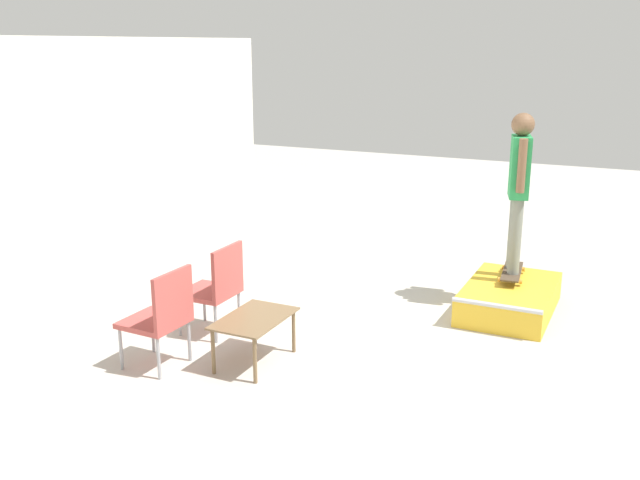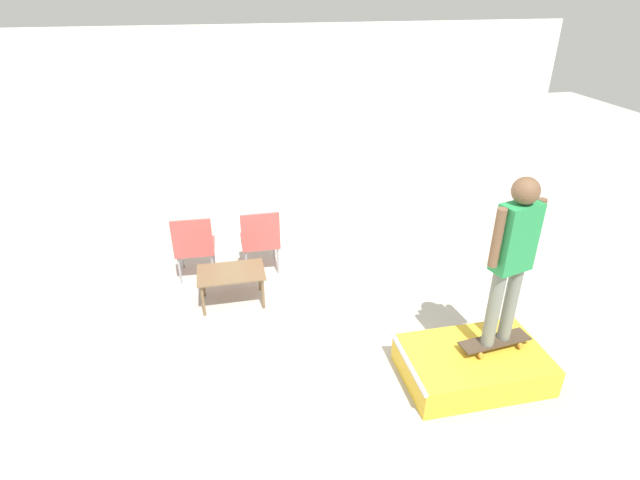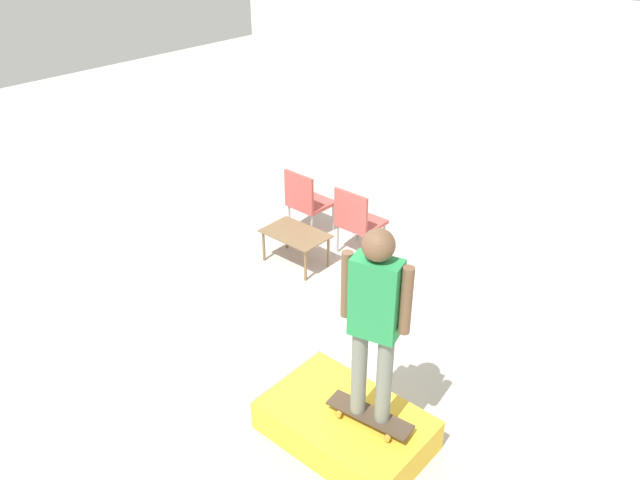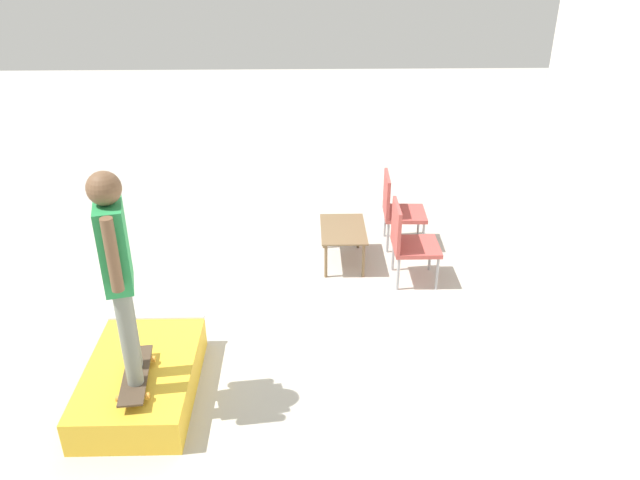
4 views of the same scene
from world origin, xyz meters
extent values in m
plane|color=#B7B2A8|center=(0.00, 0.00, 0.00)|extent=(24.00, 24.00, 0.00)
cube|color=white|center=(0.00, 5.11, 1.50)|extent=(12.00, 0.06, 3.00)
cube|color=gold|center=(1.39, -0.94, 0.16)|extent=(1.44, 0.92, 0.32)
cylinder|color=#B7B7BC|center=(0.67, -0.94, 0.32)|extent=(0.05, 0.92, 0.05)
cube|color=#473828|center=(1.61, -0.91, 0.41)|extent=(0.78, 0.29, 0.02)
cylinder|color=gold|center=(1.84, -0.77, 0.37)|extent=(0.06, 0.04, 0.05)
cylinder|color=gold|center=(1.86, -0.99, 0.37)|extent=(0.06, 0.04, 0.05)
cylinder|color=gold|center=(1.37, -0.82, 0.37)|extent=(0.06, 0.04, 0.05)
cylinder|color=gold|center=(1.39, -1.05, 0.37)|extent=(0.06, 0.04, 0.05)
cylinder|color=gray|center=(1.51, -0.93, 0.84)|extent=(0.13, 0.13, 0.85)
cylinder|color=gray|center=(1.72, -0.88, 0.84)|extent=(0.13, 0.13, 0.85)
cube|color=#28934C|center=(1.61, -0.91, 1.60)|extent=(0.42, 0.29, 0.67)
cylinder|color=brown|center=(1.38, -0.97, 1.65)|extent=(0.09, 0.09, 0.57)
cylinder|color=brown|center=(1.85, -0.85, 1.65)|extent=(0.09, 0.09, 0.57)
sphere|color=brown|center=(1.61, -0.91, 2.07)|extent=(0.25, 0.25, 0.25)
cube|color=brown|center=(-0.97, 0.96, 0.44)|extent=(0.84, 0.54, 0.02)
cylinder|color=brown|center=(-1.34, 0.74, 0.22)|extent=(0.04, 0.04, 0.44)
cylinder|color=brown|center=(-0.60, 0.74, 0.22)|extent=(0.04, 0.04, 0.44)
cylinder|color=brown|center=(-1.34, 1.17, 0.22)|extent=(0.04, 0.04, 0.44)
cylinder|color=brown|center=(-0.60, 1.17, 0.22)|extent=(0.04, 0.04, 0.44)
cylinder|color=#99999E|center=(-1.19, 1.97, 0.20)|extent=(0.03, 0.03, 0.41)
cylinder|color=#99999E|center=(-1.63, 1.99, 0.20)|extent=(0.03, 0.03, 0.41)
cylinder|color=#99999E|center=(-1.20, 1.53, 0.20)|extent=(0.03, 0.03, 0.41)
cylinder|color=#99999E|center=(-1.64, 1.55, 0.20)|extent=(0.03, 0.03, 0.41)
cube|color=#B74C47|center=(-1.42, 1.76, 0.43)|extent=(0.54, 0.54, 0.05)
cube|color=#B74C47|center=(-1.43, 1.52, 0.70)|extent=(0.52, 0.06, 0.49)
cylinder|color=#99999E|center=(-0.31, 1.98, 0.20)|extent=(0.03, 0.03, 0.41)
cylinder|color=#99999E|center=(-0.75, 1.98, 0.20)|extent=(0.03, 0.03, 0.41)
cylinder|color=#99999E|center=(-0.31, 1.54, 0.20)|extent=(0.03, 0.03, 0.41)
cylinder|color=#99999E|center=(-0.75, 1.54, 0.20)|extent=(0.03, 0.03, 0.41)
cube|color=#B74C47|center=(-0.53, 1.76, 0.43)|extent=(0.52, 0.52, 0.05)
cube|color=#B74C47|center=(-0.53, 1.52, 0.70)|extent=(0.52, 0.04, 0.49)
camera|label=1|loc=(-6.28, -2.26, 2.91)|focal=40.00mm
camera|label=2|loc=(-0.99, -4.50, 3.71)|focal=28.00mm
camera|label=3|loc=(3.83, -4.10, 4.30)|focal=35.00mm
camera|label=4|loc=(5.71, 0.52, 3.75)|focal=35.00mm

